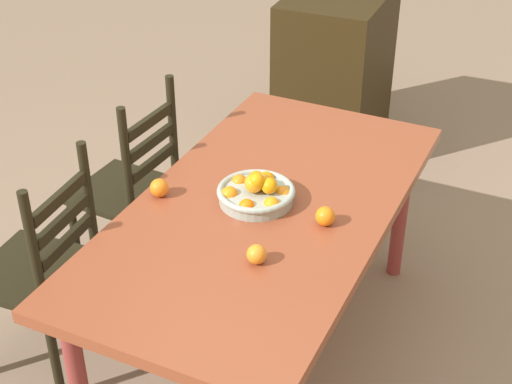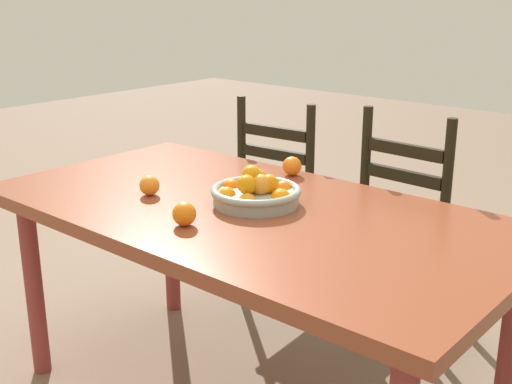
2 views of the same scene
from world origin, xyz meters
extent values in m
plane|color=#876F5B|center=(0.00, 0.00, 0.00)|extent=(12.00, 12.00, 0.00)
cube|color=brown|center=(0.00, 0.00, 0.70)|extent=(1.69, 0.88, 0.04)
cylinder|color=maroon|center=(0.74, -0.33, 0.34)|extent=(0.06, 0.06, 0.68)
cylinder|color=maroon|center=(0.74, 0.33, 0.34)|extent=(0.06, 0.06, 0.68)
cube|color=black|center=(0.22, 0.78, 0.45)|extent=(0.41, 0.41, 0.03)
cylinder|color=black|center=(0.39, 0.94, 0.22)|extent=(0.04, 0.04, 0.43)
cylinder|color=black|center=(0.06, 0.95, 0.22)|extent=(0.04, 0.04, 0.43)
cylinder|color=black|center=(0.38, 0.61, 0.22)|extent=(0.04, 0.04, 0.43)
cylinder|color=black|center=(0.04, 0.62, 0.22)|extent=(0.04, 0.04, 0.43)
cylinder|color=black|center=(0.38, 0.61, 0.71)|extent=(0.04, 0.04, 0.50)
cylinder|color=black|center=(0.04, 0.62, 0.71)|extent=(0.04, 0.04, 0.50)
cube|color=black|center=(0.21, 0.61, 0.63)|extent=(0.30, 0.04, 0.04)
cube|color=black|center=(0.21, 0.61, 0.73)|extent=(0.30, 0.04, 0.04)
cube|color=black|center=(0.21, 0.61, 0.83)|extent=(0.30, 0.04, 0.04)
cube|color=black|center=(-0.40, 0.78, 0.44)|extent=(0.43, 0.43, 0.03)
cylinder|color=black|center=(-0.24, 0.96, 0.21)|extent=(0.04, 0.04, 0.43)
cylinder|color=black|center=(-0.21, 0.62, 0.21)|extent=(0.04, 0.04, 0.43)
cylinder|color=black|center=(-0.56, 0.60, 0.21)|extent=(0.04, 0.04, 0.43)
cylinder|color=black|center=(-0.21, 0.62, 0.70)|extent=(0.04, 0.04, 0.49)
cylinder|color=black|center=(-0.56, 0.60, 0.70)|extent=(0.04, 0.04, 0.49)
cube|color=black|center=(-0.38, 0.61, 0.62)|extent=(0.31, 0.05, 0.04)
cube|color=black|center=(-0.38, 0.61, 0.72)|extent=(0.31, 0.05, 0.04)
cube|color=black|center=(-0.38, 0.61, 0.81)|extent=(0.31, 0.05, 0.04)
cube|color=black|center=(1.81, 0.38, 0.46)|extent=(0.76, 0.55, 0.92)
cylinder|color=#98A399|center=(0.01, 0.04, 0.75)|extent=(0.27, 0.27, 0.04)
torus|color=#98A399|center=(0.01, 0.04, 0.77)|extent=(0.28, 0.28, 0.02)
sphere|color=orange|center=(0.10, 0.04, 0.76)|extent=(0.06, 0.06, 0.06)
sphere|color=orange|center=(0.05, 0.12, 0.76)|extent=(0.06, 0.06, 0.06)
sphere|color=orange|center=(-0.05, 0.12, 0.76)|extent=(0.06, 0.06, 0.06)
sphere|color=orange|center=(-0.09, 0.03, 0.76)|extent=(0.06, 0.06, 0.06)
sphere|color=orange|center=(-0.04, -0.05, 0.76)|extent=(0.06, 0.06, 0.06)
sphere|color=orange|center=(0.05, -0.05, 0.76)|extent=(0.06, 0.06, 0.06)
sphere|color=orange|center=(-0.01, 0.03, 0.82)|extent=(0.06, 0.06, 0.06)
sphere|color=orange|center=(0.03, 0.03, 0.80)|extent=(0.06, 0.06, 0.06)
sphere|color=orange|center=(-0.01, 0.04, 0.81)|extent=(0.07, 0.07, 0.07)
sphere|color=orange|center=(0.00, 0.05, 0.81)|extent=(0.06, 0.06, 0.06)
sphere|color=orange|center=(0.04, 0.05, 0.80)|extent=(0.06, 0.06, 0.06)
sphere|color=orange|center=(0.01, -0.01, 0.80)|extent=(0.06, 0.06, 0.06)
sphere|color=orange|center=(-0.32, -0.12, 0.76)|extent=(0.07, 0.07, 0.07)
sphere|color=orange|center=(-0.03, -0.24, 0.76)|extent=(0.07, 0.07, 0.07)
sphere|color=orange|center=(-0.11, 0.37, 0.76)|extent=(0.07, 0.07, 0.07)
camera|label=1|loc=(-2.08, -0.94, 2.24)|focal=53.35mm
camera|label=2|loc=(1.28, -1.44, 1.38)|focal=46.09mm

